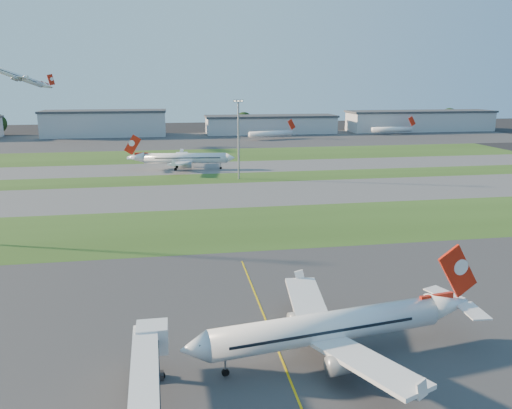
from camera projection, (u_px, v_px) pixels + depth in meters
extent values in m
plane|color=black|center=(235.00, 350.00, 59.76)|extent=(700.00, 700.00, 0.00)
cube|color=#333335|center=(235.00, 350.00, 59.76)|extent=(300.00, 70.00, 0.01)
cube|color=#294416|center=(205.00, 228.00, 109.55)|extent=(300.00, 34.00, 0.01)
cube|color=#515154|center=(197.00, 196.00, 141.15)|extent=(300.00, 32.00, 0.01)
cube|color=#294416|center=(193.00, 179.00, 165.09)|extent=(300.00, 18.00, 0.01)
cube|color=#515154|center=(191.00, 168.00, 186.15)|extent=(300.00, 26.00, 0.01)
cube|color=#294416|center=(187.00, 156.00, 217.75)|extent=(300.00, 40.00, 0.01)
cube|color=#333335|center=(184.00, 140.00, 275.19)|extent=(400.00, 80.00, 0.01)
cube|color=gold|center=(276.00, 347.00, 60.57)|extent=(0.25, 60.00, 0.02)
cube|color=white|center=(145.00, 401.00, 43.82)|extent=(3.44, 24.08, 2.60)
cube|color=black|center=(145.00, 401.00, 43.82)|extent=(3.59, 24.08, 0.80)
cube|color=white|center=(152.00, 337.00, 54.78)|extent=(3.40, 3.00, 3.00)
cylinder|color=gray|center=(153.00, 366.00, 53.53)|extent=(0.70, 0.70, 3.20)
cube|color=black|center=(154.00, 376.00, 53.83)|extent=(2.20, 1.20, 0.70)
cylinder|color=white|center=(327.00, 327.00, 57.25)|extent=(28.03, 7.53, 3.52)
cube|color=#B91D0B|center=(458.00, 271.00, 61.40)|extent=(6.00, 1.20, 7.02)
cube|color=white|center=(367.00, 363.00, 50.79)|extent=(9.15, 14.45, 1.43)
cube|color=white|center=(308.00, 303.00, 64.49)|extent=(5.52, 14.25, 1.43)
cylinder|color=gray|center=(345.00, 364.00, 52.50)|extent=(4.16, 2.68, 2.13)
cylinder|color=gray|center=(304.00, 319.00, 62.43)|extent=(4.16, 2.68, 2.13)
cylinder|color=white|center=(185.00, 158.00, 182.59)|extent=(29.96, 7.19, 3.77)
cube|color=#B91D0B|center=(133.00, 145.00, 180.45)|extent=(6.42, 1.09, 7.50)
cube|color=white|center=(185.00, 156.00, 190.35)|extent=(6.32, 15.31, 1.53)
cube|color=white|center=(181.00, 163.00, 174.97)|extent=(9.42, 15.48, 1.53)
cylinder|color=gray|center=(188.00, 160.00, 188.57)|extent=(4.40, 2.75, 2.28)
cylinder|color=gray|center=(186.00, 165.00, 177.42)|extent=(4.40, 2.75, 2.28)
cylinder|color=white|center=(18.00, 77.00, 245.02)|extent=(22.63, 12.73, 2.99)
cube|color=#B91D0B|center=(49.00, 69.00, 252.33)|extent=(4.74, 2.42, 5.95)
cube|color=white|center=(22.00, 77.00, 240.53)|extent=(10.19, 11.38, 1.22)
cube|color=white|center=(17.00, 77.00, 250.57)|extent=(5.75, 12.26, 1.22)
cylinder|color=gray|center=(19.00, 79.00, 241.47)|extent=(3.76, 3.04, 1.81)
cylinder|color=gray|center=(15.00, 79.00, 248.75)|extent=(3.76, 3.04, 1.81)
cylinder|color=white|center=(271.00, 134.00, 278.65)|extent=(26.01, 9.33, 3.20)
cube|color=#B91D0B|center=(291.00, 124.00, 282.53)|extent=(5.10, 1.53, 6.16)
cylinder|color=white|center=(392.00, 129.00, 304.14)|extent=(26.10, 4.17, 3.20)
cube|color=#B91D0B|center=(412.00, 121.00, 305.56)|extent=(5.18, 0.49, 6.16)
cylinder|color=gray|center=(239.00, 141.00, 162.62)|extent=(0.60, 0.60, 25.00)
cube|color=gray|center=(238.00, 101.00, 159.54)|extent=(3.20, 0.50, 0.80)
cube|color=#FFF2CC|center=(238.00, 101.00, 159.54)|extent=(2.80, 0.70, 0.35)
cube|color=#A6A7AE|center=(105.00, 124.00, 294.96)|extent=(70.00, 22.00, 14.00)
cube|color=#383A3F|center=(104.00, 111.00, 293.15)|extent=(71.40, 23.00, 1.20)
cube|color=#A6A7AE|center=(271.00, 125.00, 311.63)|extent=(80.00, 22.00, 10.00)
cube|color=#383A3F|center=(271.00, 116.00, 310.30)|extent=(81.60, 23.00, 1.20)
cube|color=#A6A7AE|center=(420.00, 122.00, 327.59)|extent=(95.00, 22.00, 12.00)
cube|color=#383A3F|center=(421.00, 111.00, 326.01)|extent=(96.90, 23.00, 1.20)
cylinder|color=black|center=(149.00, 131.00, 310.78)|extent=(1.00, 1.00, 3.60)
sphere|color=black|center=(149.00, 124.00, 309.82)|extent=(9.90, 9.90, 9.90)
cylinder|color=black|center=(244.00, 128.00, 323.30)|extent=(1.00, 1.00, 4.20)
sphere|color=black|center=(244.00, 121.00, 322.17)|extent=(11.55, 11.55, 11.55)
cylinder|color=black|center=(355.00, 127.00, 333.58)|extent=(1.00, 1.00, 3.80)
sphere|color=black|center=(355.00, 121.00, 332.56)|extent=(10.45, 10.45, 10.45)
cylinder|color=black|center=(448.00, 125.00, 348.65)|extent=(1.00, 1.00, 4.60)
sphere|color=black|center=(449.00, 117.00, 347.41)|extent=(12.65, 12.65, 12.65)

